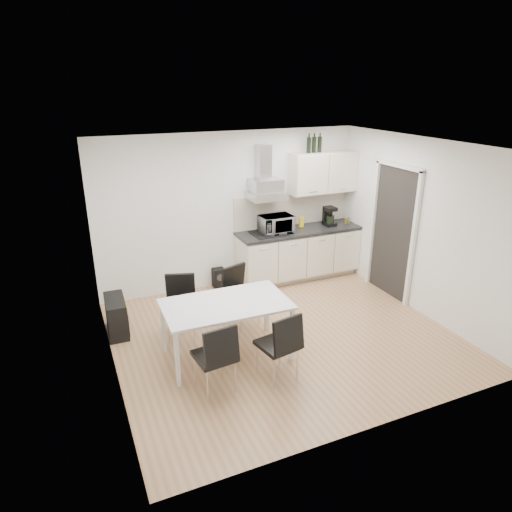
{
  "coord_description": "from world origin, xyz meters",
  "views": [
    {
      "loc": [
        -2.56,
        -4.95,
        3.32
      ],
      "look_at": [
        -0.25,
        0.37,
        1.1
      ],
      "focal_mm": 32.0,
      "sensor_mm": 36.0,
      "label": 1
    }
  ],
  "objects": [
    {
      "name": "ground",
      "position": [
        0.0,
        0.0,
        0.0
      ],
      "size": [
        4.5,
        4.5,
        0.0
      ],
      "primitive_type": "plane",
      "color": "tan",
      "rests_on": "ground"
    },
    {
      "name": "wall_back",
      "position": [
        0.0,
        2.0,
        1.3
      ],
      "size": [
        4.5,
        0.1,
        2.6
      ],
      "primitive_type": "cube",
      "color": "white",
      "rests_on": "ground"
    },
    {
      "name": "wall_front",
      "position": [
        0.0,
        -2.0,
        1.3
      ],
      "size": [
        4.5,
        0.1,
        2.6
      ],
      "primitive_type": "cube",
      "color": "white",
      "rests_on": "ground"
    },
    {
      "name": "wall_left",
      "position": [
        -2.25,
        0.0,
        1.3
      ],
      "size": [
        0.1,
        4.0,
        2.6
      ],
      "primitive_type": "cube",
      "color": "white",
      "rests_on": "ground"
    },
    {
      "name": "wall_right",
      "position": [
        2.25,
        0.0,
        1.3
      ],
      "size": [
        0.1,
        4.0,
        2.6
      ],
      "primitive_type": "cube",
      "color": "white",
      "rests_on": "ground"
    },
    {
      "name": "ceiling",
      "position": [
        0.0,
        0.0,
        2.6
      ],
      "size": [
        4.5,
        4.5,
        0.0
      ],
      "primitive_type": "plane",
      "color": "white",
      "rests_on": "wall_back"
    },
    {
      "name": "doorway",
      "position": [
        2.21,
        0.55,
        1.05
      ],
      "size": [
        0.08,
        1.04,
        2.1
      ],
      "primitive_type": "cube",
      "color": "white",
      "rests_on": "ground"
    },
    {
      "name": "kitchenette",
      "position": [
        1.19,
        1.73,
        0.83
      ],
      "size": [
        2.22,
        0.64,
        2.52
      ],
      "color": "beige",
      "rests_on": "ground"
    },
    {
      "name": "dining_table",
      "position": [
        -0.88,
        -0.15,
        0.68
      ],
      "size": [
        1.58,
        0.92,
        0.75
      ],
      "rotation": [
        0.0,
        0.0,
        -0.02
      ],
      "color": "white",
      "rests_on": "ground"
    },
    {
      "name": "chair_far_left",
      "position": [
        -1.29,
        0.52,
        0.44
      ],
      "size": [
        0.57,
        0.61,
        0.88
      ],
      "primitive_type": null,
      "rotation": [
        0.0,
        0.0,
        2.84
      ],
      "color": "black",
      "rests_on": "ground"
    },
    {
      "name": "chair_far_right",
      "position": [
        -0.4,
        0.51,
        0.44
      ],
      "size": [
        0.57,
        0.61,
        0.88
      ],
      "primitive_type": null,
      "rotation": [
        0.0,
        0.0,
        3.46
      ],
      "color": "black",
      "rests_on": "ground"
    },
    {
      "name": "chair_near_left",
      "position": [
        -1.25,
        -0.77,
        0.44
      ],
      "size": [
        0.49,
        0.55,
        0.88
      ],
      "primitive_type": null,
      "rotation": [
        0.0,
        0.0,
        0.11
      ],
      "color": "black",
      "rests_on": "ground"
    },
    {
      "name": "chair_near_right",
      "position": [
        -0.49,
        -0.83,
        0.44
      ],
      "size": [
        0.53,
        0.57,
        0.88
      ],
      "primitive_type": null,
      "rotation": [
        0.0,
        0.0,
        0.19
      ],
      "color": "black",
      "rests_on": "ground"
    },
    {
      "name": "guitar_amp",
      "position": [
        -2.1,
        1.0,
        0.26
      ],
      "size": [
        0.29,
        0.63,
        0.52
      ],
      "rotation": [
        0.0,
        0.0,
        -0.04
      ],
      "color": "black",
      "rests_on": "ground"
    },
    {
      "name": "floor_speaker",
      "position": [
        -0.28,
        1.9,
        0.17
      ],
      "size": [
        0.2,
        0.18,
        0.33
      ],
      "primitive_type": "cube",
      "rotation": [
        0.0,
        0.0,
        -0.01
      ],
      "color": "black",
      "rests_on": "ground"
    }
  ]
}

